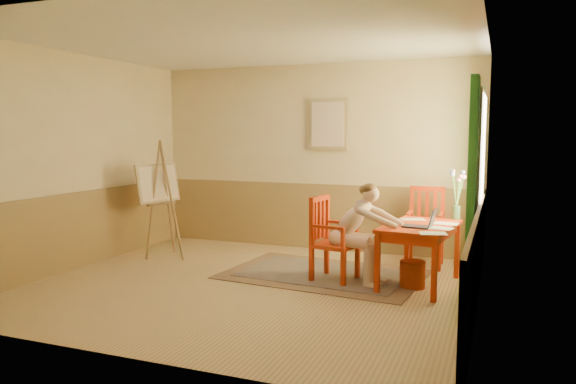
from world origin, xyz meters
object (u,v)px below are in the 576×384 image
at_px(chair_left, 331,239).
at_px(chair_back, 425,227).
at_px(easel, 160,188).
at_px(figure, 357,228).
at_px(table, 420,232).
at_px(laptop, 422,224).

distance_m(chair_left, chair_back, 1.51).
bearing_deg(easel, figure, -7.76).
bearing_deg(chair_left, easel, 172.20).
relative_size(table, chair_back, 1.22).
distance_m(chair_back, figure, 1.37).
relative_size(chair_left, easel, 0.61).
bearing_deg(table, chair_left, -172.24).
bearing_deg(chair_back, easel, -167.47).
relative_size(laptop, easel, 0.23).
distance_m(figure, easel, 3.05).
bearing_deg(easel, chair_left, -7.80).
height_order(chair_back, easel, easel).
relative_size(chair_left, laptop, 2.68).
bearing_deg(table, laptop, -77.08).
xyz_separation_m(table, easel, (-3.69, 0.23, 0.36)).
distance_m(table, figure, 0.72).
relative_size(table, chair_left, 1.26).
relative_size(chair_left, figure, 0.85).
bearing_deg(chair_left, laptop, -3.27).
height_order(figure, laptop, figure).
xyz_separation_m(chair_back, easel, (-3.63, -0.81, 0.47)).
height_order(table, chair_left, chair_left).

